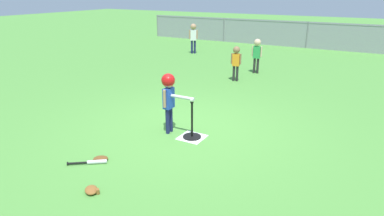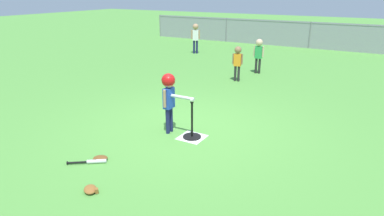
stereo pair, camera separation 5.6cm
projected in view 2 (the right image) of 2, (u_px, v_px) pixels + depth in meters
ground_plane at (188, 128)px, 6.26m from camera, size 60.00×60.00×0.00m
home_plate at (192, 137)px, 5.86m from camera, size 0.44×0.44×0.01m
batting_tee at (192, 132)px, 5.83m from camera, size 0.32×0.32×0.66m
baseball_on_tee at (192, 100)px, 5.63m from camera, size 0.07×0.07×0.07m
batter_child at (169, 91)px, 5.81m from camera, size 0.63×0.31×1.10m
fielder_deep_left at (259, 51)px, 10.11m from camera, size 0.31×0.21×1.06m
fielder_near_right at (196, 34)px, 13.30m from camera, size 0.31×0.24×1.18m
fielder_deep_right at (238, 59)px, 9.25m from camera, size 0.29×0.20×0.99m
spare_bat_silver at (93, 162)px, 4.98m from camera, size 0.50×0.39×0.06m
glove_by_plate at (100, 158)px, 5.06m from camera, size 0.27×0.25×0.07m
glove_near_bats at (90, 189)px, 4.27m from camera, size 0.27×0.26×0.07m
outfield_fence at (310, 34)px, 14.52m from camera, size 16.06×0.06×1.15m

